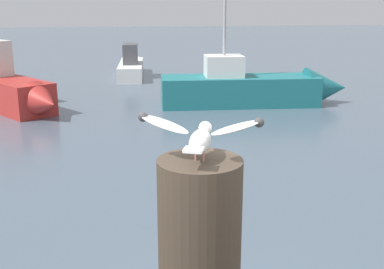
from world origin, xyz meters
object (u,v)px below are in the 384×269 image
(boat_red, at_px, (5,87))
(boat_white, at_px, (131,66))
(mooring_post, at_px, (200,258))
(seagull, at_px, (200,135))
(boat_teal, at_px, (259,88))

(boat_red, height_order, boat_white, boat_red)
(mooring_post, distance_m, seagull, 0.60)
(mooring_post, distance_m, boat_teal, 12.16)
(boat_teal, relative_size, boat_white, 1.17)
(mooring_post, xyz_separation_m, boat_white, (0.04, 18.10, -1.32))
(seagull, xyz_separation_m, boat_red, (-3.60, 12.08, -1.73))
(seagull, distance_m, boat_teal, 12.23)
(mooring_post, height_order, seagull, seagull)
(seagull, relative_size, boat_white, 0.11)
(boat_red, xyz_separation_m, boat_white, (3.63, 6.02, -0.20))
(boat_teal, height_order, boat_red, boat_teal)
(boat_red, bearing_deg, boat_white, 58.90)
(boat_red, relative_size, boat_white, 0.99)
(boat_teal, distance_m, boat_white, 7.45)
(seagull, height_order, boat_white, seagull)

